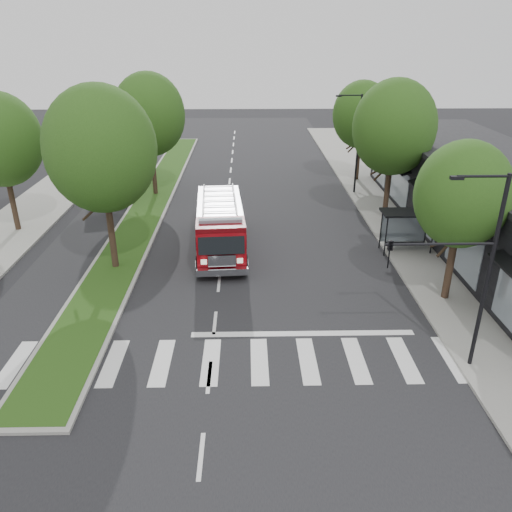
% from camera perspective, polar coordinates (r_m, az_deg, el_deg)
% --- Properties ---
extents(ground, '(140.00, 140.00, 0.00)m').
position_cam_1_polar(ground, '(23.52, -4.72, -7.62)').
color(ground, black).
rests_on(ground, ground).
extents(sidewalk_right, '(5.00, 80.00, 0.15)m').
position_cam_1_polar(sidewalk_right, '(34.17, 17.70, 1.96)').
color(sidewalk_right, gray).
rests_on(sidewalk_right, ground).
extents(median, '(3.00, 50.00, 0.15)m').
position_cam_1_polar(median, '(40.58, -11.83, 6.11)').
color(median, gray).
rests_on(median, ground).
extents(storefront_row, '(8.00, 30.00, 5.00)m').
position_cam_1_polar(storefront_row, '(35.11, 25.20, 5.58)').
color(storefront_row, black).
rests_on(storefront_row, ground).
extents(bus_shelter, '(3.20, 1.60, 2.61)m').
position_cam_1_polar(bus_shelter, '(31.45, 16.90, 3.99)').
color(bus_shelter, black).
rests_on(bus_shelter, ground).
extents(tree_right_near, '(4.40, 4.40, 8.05)m').
position_cam_1_polar(tree_right_near, '(25.05, 22.53, 6.46)').
color(tree_right_near, black).
rests_on(tree_right_near, ground).
extents(tree_right_mid, '(5.60, 5.60, 9.72)m').
position_cam_1_polar(tree_right_mid, '(35.85, 15.51, 13.97)').
color(tree_right_mid, black).
rests_on(tree_right_mid, ground).
extents(tree_right_far, '(5.00, 5.00, 8.73)m').
position_cam_1_polar(tree_right_far, '(45.51, 11.98, 15.52)').
color(tree_right_far, black).
rests_on(tree_right_far, ground).
extents(tree_median_near, '(5.80, 5.80, 10.16)m').
position_cam_1_polar(tree_median_near, '(27.56, -17.31, 11.54)').
color(tree_median_near, black).
rests_on(tree_median_near, ground).
extents(tree_median_far, '(5.60, 5.60, 9.72)m').
position_cam_1_polar(tree_median_far, '(41.05, -12.13, 15.52)').
color(tree_median_far, black).
rests_on(tree_median_far, ground).
extents(tree_left_mid, '(5.20, 5.20, 9.16)m').
position_cam_1_polar(tree_left_mid, '(36.04, -27.24, 11.73)').
color(tree_left_mid, black).
rests_on(tree_left_mid, ground).
extents(streetlight_right_near, '(4.08, 0.22, 8.00)m').
position_cam_1_polar(streetlight_right_near, '(19.87, 22.99, -0.66)').
color(streetlight_right_near, black).
rests_on(streetlight_right_near, ground).
extents(streetlight_right_far, '(2.11, 0.20, 8.00)m').
position_cam_1_polar(streetlight_right_far, '(41.64, 11.41, 12.88)').
color(streetlight_right_far, black).
rests_on(streetlight_right_far, ground).
extents(fire_engine, '(3.36, 9.36, 3.19)m').
position_cam_1_polar(fire_engine, '(30.54, -4.12, 3.39)').
color(fire_engine, '#540408').
rests_on(fire_engine, ground).
extents(city_bus, '(4.43, 9.90, 2.69)m').
position_cam_1_polar(city_bus, '(43.73, -16.19, 8.71)').
color(city_bus, white).
rests_on(city_bus, ground).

